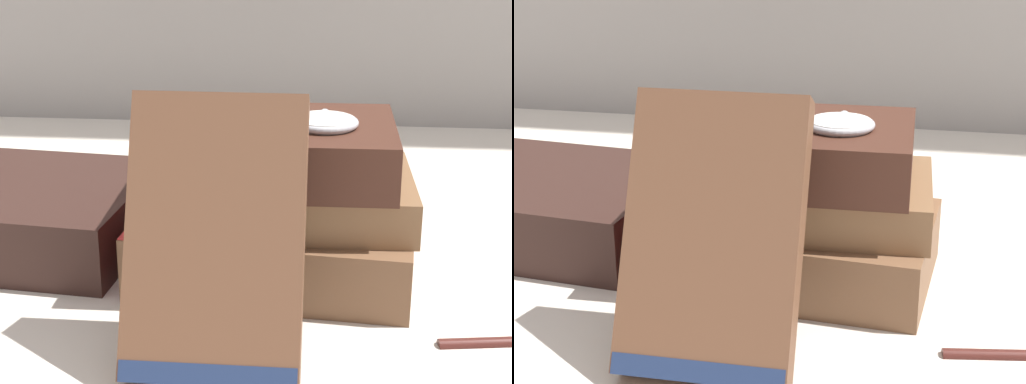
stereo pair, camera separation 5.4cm
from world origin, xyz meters
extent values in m
plane|color=beige|center=(0.00, 0.00, 0.00)|extent=(3.00, 3.00, 0.00)
cube|color=brown|center=(0.04, 0.06, 0.02)|extent=(0.20, 0.15, 0.05)
cube|color=#B22323|center=(-0.05, 0.07, 0.02)|extent=(0.02, 0.13, 0.05)
cube|color=brown|center=(0.04, 0.06, 0.06)|extent=(0.18, 0.12, 0.03)
cube|color=#B22323|center=(-0.04, 0.06, 0.06)|extent=(0.02, 0.11, 0.03)
cube|color=#422319|center=(0.04, 0.05, 0.09)|extent=(0.16, 0.12, 0.04)
cube|color=maroon|center=(-0.04, 0.05, 0.09)|extent=(0.01, 0.11, 0.04)
cube|color=#331E19|center=(-0.16, 0.10, 0.02)|extent=(0.21, 0.18, 0.05)
cube|color=brown|center=(0.01, -0.06, 0.08)|extent=(0.10, 0.09, 0.16)
cube|color=navy|center=(0.01, -0.09, 0.01)|extent=(0.10, 0.03, 0.02)
cylinder|color=white|center=(0.07, 0.05, 0.12)|extent=(0.04, 0.04, 0.01)
torus|color=#B2B2B7|center=(0.07, 0.05, 0.12)|extent=(0.05, 0.05, 0.01)
sphere|color=#B2B2B7|center=(0.07, 0.07, 0.12)|extent=(0.01, 0.01, 0.01)
camera|label=1|loc=(0.08, -0.50, 0.27)|focal=60.00mm
camera|label=2|loc=(0.13, -0.49, 0.27)|focal=60.00mm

